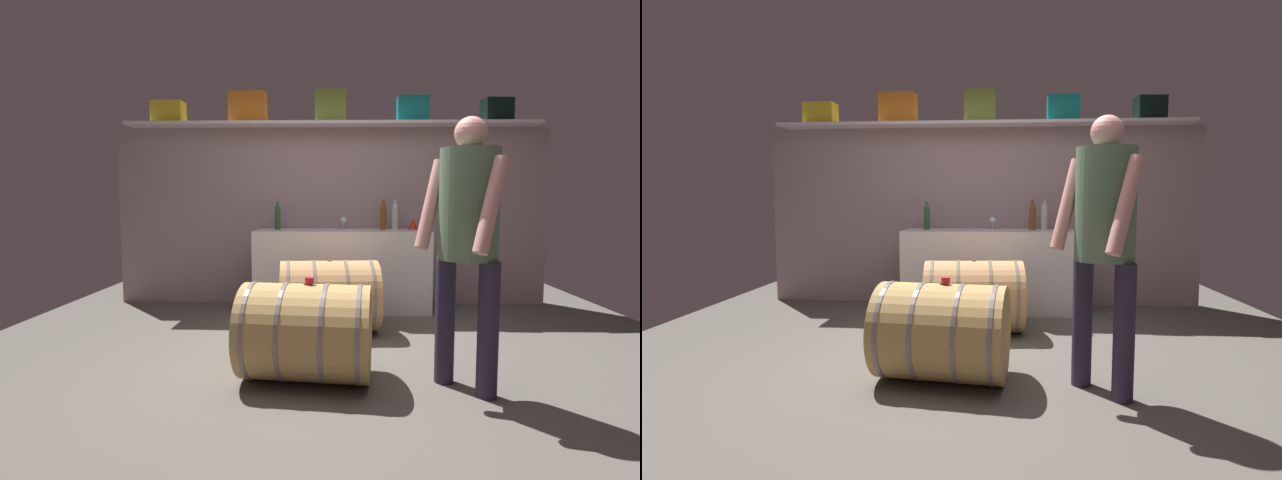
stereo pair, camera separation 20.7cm
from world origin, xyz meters
TOP-DOWN VIEW (x-y plane):
  - ground_plane at (0.00, 0.55)m, footprint 6.09×7.59m
  - back_wall_panel at (0.00, 2.20)m, footprint 4.89×0.10m
  - high_shelf_board at (0.00, 2.05)m, footprint 4.50×0.40m
  - toolcase_yellow at (-1.81, 2.05)m, footprint 0.34×0.22m
  - toolcase_orange at (-0.92, 2.05)m, footprint 0.40×0.23m
  - toolcase_olive at (-0.01, 2.05)m, footprint 0.34×0.30m
  - toolcase_teal at (0.89, 2.05)m, footprint 0.34×0.22m
  - toolcase_black at (1.81, 2.05)m, footprint 0.32×0.24m
  - work_cabinet at (0.11, 1.84)m, footprint 1.86×0.60m
  - wine_bottle_clear at (0.70, 1.90)m, footprint 0.08×0.08m
  - wine_bottle_amber at (0.56, 1.88)m, footprint 0.07×0.07m
  - wine_bottle_green at (-0.59, 1.91)m, footprint 0.06×0.06m
  - wine_glass at (0.14, 1.97)m, footprint 0.07×0.07m
  - red_funnel at (0.90, 1.94)m, footprint 0.11×0.11m
  - wine_barrel_near at (-0.17, -0.18)m, footprint 0.92×0.74m
  - wine_barrel_far at (-0.02, 0.97)m, footprint 0.93×0.71m
  - tasting_cup at (-0.14, -0.18)m, footprint 0.06×0.06m
  - winemaker_pouring at (0.85, -0.32)m, footprint 0.54×0.56m

SIDE VIEW (x-z plane):
  - ground_plane at x=0.00m, z-range -0.02..0.00m
  - wine_barrel_near at x=-0.17m, z-range 0.00..0.66m
  - wine_barrel_far at x=-0.02m, z-range 0.00..0.66m
  - work_cabinet at x=0.11m, z-range 0.00..0.87m
  - tasting_cup at x=-0.14m, z-range 0.65..0.70m
  - red_funnel at x=0.90m, z-range 0.87..1.00m
  - wine_glass at x=0.14m, z-range 0.90..1.04m
  - back_wall_panel at x=0.00m, z-range 0.00..2.01m
  - wine_bottle_green at x=-0.59m, z-range 0.86..1.16m
  - wine_bottle_amber at x=0.56m, z-range 0.86..1.18m
  - wine_bottle_clear at x=0.70m, z-range 0.86..1.18m
  - winemaker_pouring at x=0.85m, z-range 0.20..1.91m
  - high_shelf_board at x=0.00m, z-range 2.01..2.04m
  - toolcase_yellow at x=-1.81m, z-range 2.04..2.28m
  - toolcase_black at x=1.81m, z-range 2.04..2.30m
  - toolcase_teal at x=0.89m, z-range 2.04..2.32m
  - toolcase_orange at x=-0.92m, z-range 2.04..2.38m
  - toolcase_olive at x=-0.01m, z-range 2.04..2.38m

